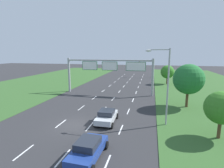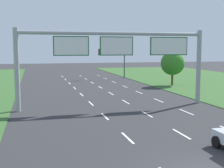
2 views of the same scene
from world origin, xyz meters
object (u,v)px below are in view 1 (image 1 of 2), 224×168
Objects in this scene: car_lead_silver at (88,149)px; roadside_tree_near at (222,108)px; sign_gantry at (110,69)px; traffic_light_mast at (147,66)px; street_lamp at (165,80)px; roadside_tree_mid at (188,79)px; roadside_tree_far at (167,72)px; car_near_red at (107,116)px.

car_lead_silver is 12.55m from roadside_tree_near.
roadside_tree_near is at bearing -47.43° from sign_gantry.
sign_gantry reaches higher than traffic_light_mast.
street_lamp reaches higher than traffic_light_mast.
car_lead_silver is 10.74m from street_lamp.
car_lead_silver is 18.53m from roadside_tree_mid.
roadside_tree_far is (5.43, -12.17, -0.68)m from traffic_light_mast.
roadside_tree_mid is at bearing 62.76° from street_lamp.
traffic_light_mast is 13.35m from roadside_tree_far.
street_lamp is at bearing -55.31° from sign_gantry.
sign_gantry reaches higher than car_near_red.
traffic_light_mast is at bearing 102.05° from roadside_tree_mid.
roadside_tree_near is 0.71× the size of roadside_tree_mid.
sign_gantry is 26.62m from traffic_light_mast.
street_lamp is at bearing -85.75° from traffic_light_mast.
sign_gantry is at bearing 101.53° from car_near_red.
traffic_light_mast is 0.87× the size of roadside_tree_mid.
traffic_light_mast is 0.66× the size of street_lamp.
sign_gantry is 3.08× the size of traffic_light_mast.
car_near_red is at bearing 95.57° from car_lead_silver.
roadside_tree_far is at bearing 71.99° from car_near_red.
roadside_tree_near is at bearing -7.56° from car_near_red.
sign_gantry is 14.48m from roadside_tree_mid.
roadside_tree_near is 29.36m from roadside_tree_far.
street_lamp is 8.48m from roadside_tree_mid.
roadside_tree_mid reaches higher than car_lead_silver.
street_lamp reaches higher than car_lead_silver.
car_lead_silver is at bearing -87.31° from car_near_red.
car_near_red is 29.30m from roadside_tree_far.
roadside_tree_mid is at bearing 96.83° from roadside_tree_near.
traffic_light_mast reaches higher than car_near_red.
car_lead_silver is 36.03m from roadside_tree_far.
roadside_tree_far is (2.51, 27.10, -1.89)m from street_lamp.
roadside_tree_far is at bearing 84.71° from street_lamp.
street_lamp is (5.93, 7.84, 4.32)m from car_lead_silver.
sign_gantry reaches higher than roadside_tree_near.
sign_gantry is 3.76× the size of roadside_tree_near.
sign_gantry reaches higher than roadside_tree_mid.
roadside_tree_near is at bearing -79.15° from traffic_light_mast.
roadside_tree_near is (5.02, -2.15, -2.05)m from street_lamp.
sign_gantry is 21.29m from roadside_tree_near.
car_near_red is 15.10m from sign_gantry.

